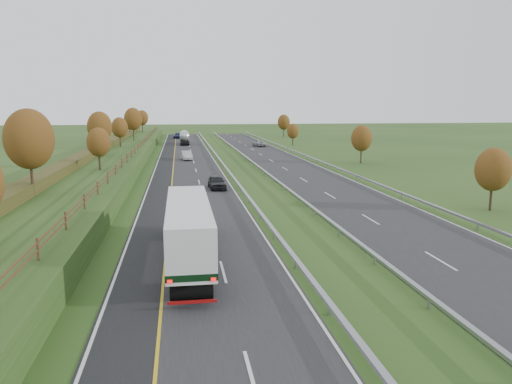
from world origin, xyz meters
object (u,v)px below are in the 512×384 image
car_dark_near (217,182)px  car_oncoming (259,143)px  box_lorry (188,227)px  car_silver_mid (186,155)px  road_tanker (185,137)px  car_small_far (178,136)px

car_dark_near → car_oncoming: size_ratio=0.88×
box_lorry → car_silver_mid: box_lorry is taller
road_tanker → car_oncoming: 20.68m
box_lorry → car_oncoming: bearing=78.1°
car_dark_near → car_small_far: 95.58m
box_lorry → car_oncoming: box_lorry is taller
box_lorry → road_tanker: size_ratio=1.45×
car_dark_near → car_silver_mid: car_silver_mid is taller
car_small_far → car_oncoming: bearing=-53.7°
road_tanker → car_small_far: (-1.77, 23.88, -1.01)m
car_oncoming → box_lorry: bearing=70.1°
road_tanker → car_small_far: size_ratio=2.00×
box_lorry → car_small_far: box_lorry is taller
box_lorry → car_silver_mid: 61.52m
road_tanker → car_silver_mid: size_ratio=2.27×
box_lorry → car_dark_near: bearing=82.2°
car_silver_mid → road_tanker: bearing=82.5°
box_lorry → car_oncoming: size_ratio=3.03×
car_oncoming → road_tanker: bearing=-37.2°
box_lorry → car_dark_near: 28.61m
road_tanker → car_silver_mid: (-0.13, -38.39, -1.01)m
box_lorry → car_oncoming: 91.80m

